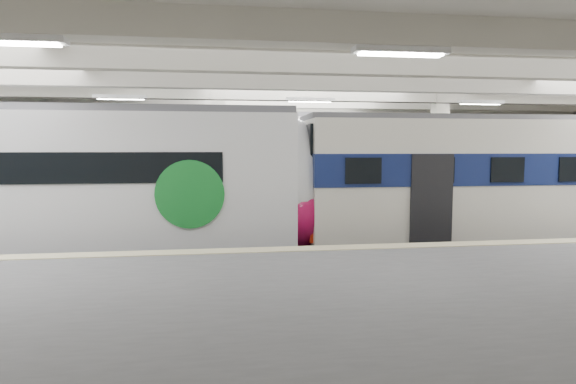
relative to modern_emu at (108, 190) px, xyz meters
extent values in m
cube|color=black|center=(6.01, 0.00, -2.25)|extent=(36.00, 24.00, 0.10)
cube|color=silver|center=(6.01, 0.00, 3.35)|extent=(36.00, 24.00, 0.20)
cube|color=beige|center=(6.01, 10.00, 0.55)|extent=(30.00, 0.10, 5.50)
cube|color=beige|center=(6.01, -10.00, 0.55)|extent=(30.00, 0.10, 5.50)
cube|color=#555557|center=(6.01, -6.50, -1.65)|extent=(30.00, 7.00, 1.10)
cube|color=beige|center=(6.01, -3.25, -1.09)|extent=(30.00, 0.50, 0.02)
cube|color=beige|center=(3.01, 3.00, 0.55)|extent=(0.50, 0.50, 5.50)
cube|color=beige|center=(11.01, 3.00, 0.55)|extent=(0.50, 0.50, 5.50)
cube|color=beige|center=(6.01, 0.00, 3.05)|extent=(30.00, 18.00, 0.50)
cube|color=#59544C|center=(6.01, 0.00, -2.12)|extent=(30.00, 1.52, 0.16)
cube|color=#59544C|center=(6.01, 5.50, -2.12)|extent=(30.00, 1.52, 0.16)
cylinder|color=black|center=(6.01, 0.00, 2.50)|extent=(30.00, 0.03, 0.03)
cylinder|color=black|center=(6.01, 5.50, 2.50)|extent=(30.00, 0.03, 0.03)
cube|color=white|center=(6.01, -2.00, 2.72)|extent=(26.00, 8.40, 0.12)
cube|color=white|center=(-1.23, 0.00, 0.19)|extent=(12.56, 2.80, 3.77)
ellipsoid|color=white|center=(5.05, 0.00, 0.19)|extent=(2.22, 2.75, 3.69)
ellipsoid|color=#AD0E45|center=(5.17, 0.00, -0.64)|extent=(2.36, 2.80, 2.26)
cylinder|color=#167D2B|center=(2.29, -1.43, 0.00)|extent=(1.74, 0.06, 1.74)
cube|color=#4C4C51|center=(-1.23, 0.00, 2.17)|extent=(12.56, 2.30, 0.20)
cube|color=black|center=(-1.23, 0.00, -1.85)|extent=(12.56, 1.96, 0.70)
cube|color=silver|center=(11.93, 0.00, 0.13)|extent=(12.84, 2.81, 3.65)
cube|color=#121E51|center=(11.93, 0.00, 0.57)|extent=(12.88, 2.87, 0.89)
cube|color=red|center=(5.47, 0.00, -0.38)|extent=(0.08, 2.39, 2.01)
cube|color=black|center=(5.47, 0.00, 1.15)|extent=(0.08, 2.25, 1.32)
cube|color=#4C4C51|center=(11.93, 0.00, 2.03)|extent=(12.84, 2.19, 0.16)
cube|color=black|center=(11.93, 0.00, -1.85)|extent=(12.84, 1.97, 0.70)
cube|color=white|center=(1.07, 5.50, 0.32)|extent=(14.93, 3.42, 4.03)
cube|color=#167D2B|center=(1.07, 5.50, 0.85)|extent=(14.97, 3.48, 0.85)
cube|color=#4C4C51|center=(1.07, 5.50, 2.44)|extent=(14.92, 2.89, 0.16)
cube|color=black|center=(1.07, 5.50, -1.90)|extent=(14.92, 3.10, 0.60)
camera|label=1|loc=(3.05, -13.72, 1.16)|focal=30.00mm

